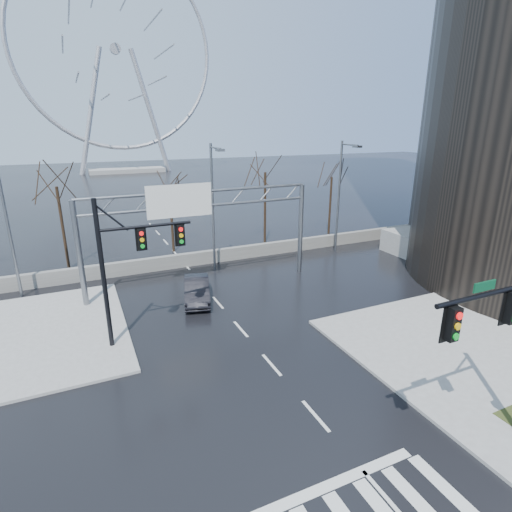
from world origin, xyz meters
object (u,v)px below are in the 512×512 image
ferris_wheel (116,58)px  car (197,290)px  signal_mast_far (125,259)px  sign_gantry (196,218)px

ferris_wheel → car: ferris_wheel is taller
signal_mast_far → car: (4.73, 4.01, -4.07)m
signal_mast_far → car: size_ratio=1.72×
signal_mast_far → car: signal_mast_far is taller
ferris_wheel → car: 86.09m
ferris_wheel → car: (-6.13, -82.03, -25.37)m
signal_mast_far → ferris_wheel: ferris_wheel is taller
sign_gantry → car: 4.90m
sign_gantry → ferris_wheel: ferris_wheel is taller
ferris_wheel → car: size_ratio=10.94×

